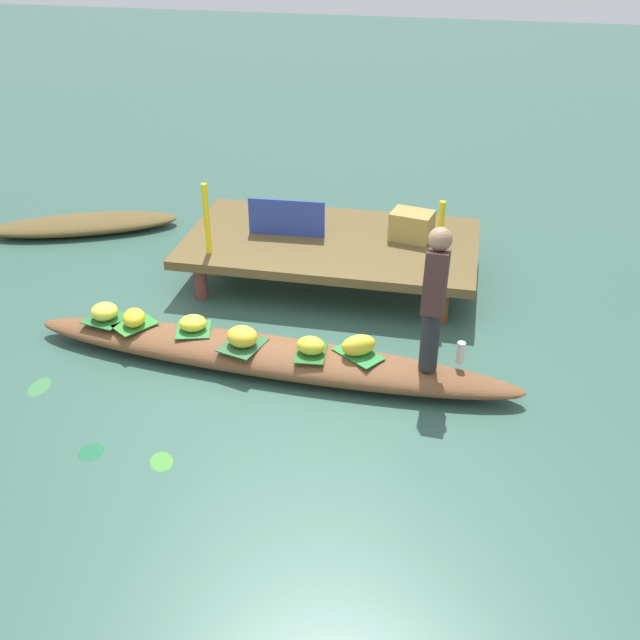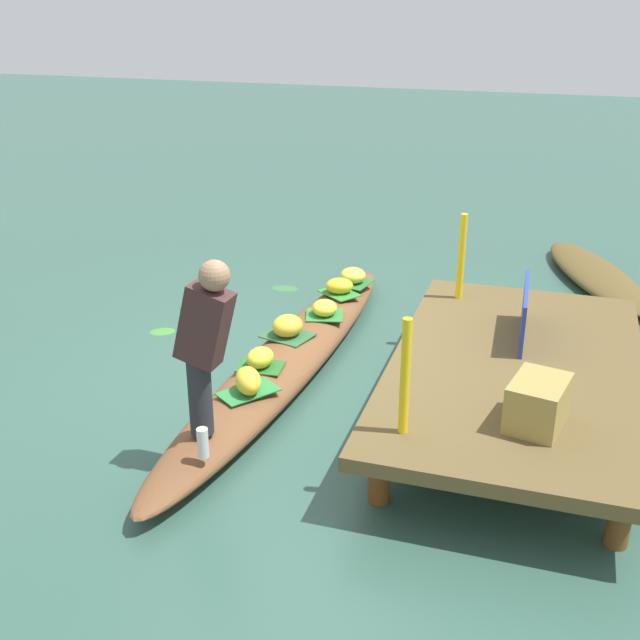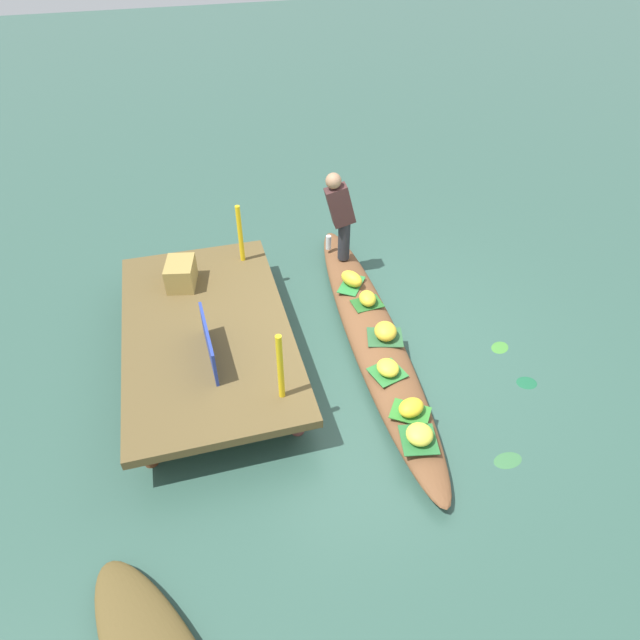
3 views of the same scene
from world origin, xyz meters
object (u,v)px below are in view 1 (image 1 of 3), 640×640
object	(u,v)px
banana_bunch_1	(193,323)
banana_bunch_3	(104,311)
banana_bunch_2	(134,318)
banana_bunch_5	(242,337)
produce_crate	(412,226)
moored_boat	(84,224)
banana_bunch_4	(359,345)
water_bottle	(461,353)
banana_bunch_0	(311,346)
vendor_person	(435,293)
market_banner	(286,218)
vendor_boat	(268,356)

from	to	relation	value
banana_bunch_1	banana_bunch_3	world-z (taller)	banana_bunch_3
banana_bunch_2	banana_bunch_5	bearing A→B (deg)	-7.36
banana_bunch_1	produce_crate	distance (m)	2.71
moored_boat	banana_bunch_4	world-z (taller)	banana_bunch_4
banana_bunch_3	water_bottle	bearing A→B (deg)	-1.25
banana_bunch_1	produce_crate	world-z (taller)	produce_crate
banana_bunch_0	banana_bunch_1	xyz separation A→B (m)	(-1.17, 0.17, -0.01)
banana_bunch_4	vendor_person	xyz separation A→B (m)	(0.63, -0.02, 0.61)
banana_bunch_4	water_bottle	distance (m)	0.89
water_bottle	market_banner	bearing A→B (deg)	137.60
banana_bunch_1	vendor_person	size ratio (longest dim) A/B	0.21
banana_bunch_2	produce_crate	distance (m)	3.14
banana_bunch_5	water_bottle	bearing A→B (deg)	3.49
moored_boat	vendor_person	world-z (taller)	vendor_person
banana_bunch_0	banana_bunch_5	xyz separation A→B (m)	(-0.64, 0.00, 0.01)
vendor_person	banana_bunch_3	bearing A→B (deg)	177.29
banana_bunch_2	banana_bunch_4	size ratio (longest dim) A/B	0.86
banana_bunch_3	market_banner	size ratio (longest dim) A/B	0.30
banana_bunch_5	vendor_boat	bearing A→B (deg)	16.85
vendor_boat	banana_bunch_3	world-z (taller)	banana_bunch_3
banana_bunch_2	banana_bunch_5	size ratio (longest dim) A/B	0.95
moored_boat	market_banner	bearing A→B (deg)	-34.93
banana_bunch_4	water_bottle	bearing A→B (deg)	3.26
banana_bunch_0	banana_bunch_4	size ratio (longest dim) A/B	0.81
banana_bunch_0	vendor_person	distance (m)	1.22
water_bottle	banana_bunch_2	bearing A→B (deg)	179.54
vendor_boat	banana_bunch_0	size ratio (longest dim) A/B	18.16
banana_bunch_1	produce_crate	size ratio (longest dim) A/B	0.58
vendor_person	vendor_boat	bearing A→B (deg)	179.20
moored_boat	vendor_person	bearing A→B (deg)	-51.26
banana_bunch_2	banana_bunch_5	world-z (taller)	banana_bunch_5
market_banner	banana_bunch_2	bearing A→B (deg)	-122.77
banana_bunch_4	banana_bunch_5	world-z (taller)	banana_bunch_4
vendor_boat	banana_bunch_4	xyz separation A→B (m)	(0.84, 0.00, 0.22)
vendor_boat	banana_bunch_2	size ratio (longest dim) A/B	17.25
vendor_boat	banana_bunch_5	bearing A→B (deg)	-159.92
vendor_person	produce_crate	distance (m)	2.15
banana_bunch_2	banana_bunch_3	xyz separation A→B (m)	(-0.32, 0.05, 0.00)
banana_bunch_0	water_bottle	bearing A→B (deg)	5.36
banana_bunch_2	vendor_person	world-z (taller)	vendor_person
market_banner	vendor_boat	bearing A→B (deg)	-84.28
banana_bunch_2	banana_bunch_0	bearing A→B (deg)	-4.84
banana_bunch_5	water_bottle	world-z (taller)	water_bottle
vendor_boat	banana_bunch_2	xyz separation A→B (m)	(-1.33, 0.08, 0.21)
banana_bunch_3	banana_bunch_5	bearing A→B (deg)	-7.65
vendor_boat	banana_bunch_0	world-z (taller)	banana_bunch_0
vendor_boat	banana_bunch_4	size ratio (longest dim) A/B	14.79
banana_bunch_5	vendor_person	bearing A→B (deg)	1.54
vendor_boat	water_bottle	size ratio (longest dim) A/B	22.79
vendor_person	water_bottle	bearing A→B (deg)	15.41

